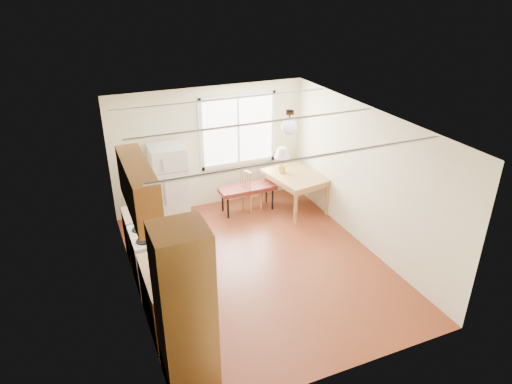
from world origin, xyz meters
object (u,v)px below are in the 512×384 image
refrigerator (169,184)px  bench (248,189)px  dining_table (296,179)px  chair (249,188)px

refrigerator → bench: bearing=-6.7°
dining_table → chair: 0.97m
bench → dining_table: dining_table is taller
refrigerator → dining_table: refrigerator is taller
dining_table → bench: bearing=152.9°
refrigerator → dining_table: bearing=-10.5°
chair → refrigerator: bearing=154.3°
bench → refrigerator: bearing=171.8°
refrigerator → chair: bearing=-7.6°
bench → dining_table: size_ratio=0.85×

